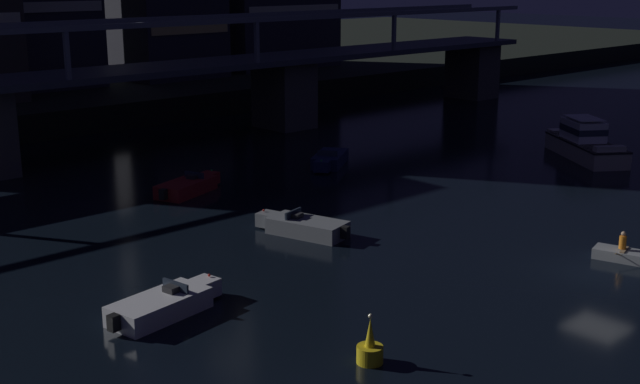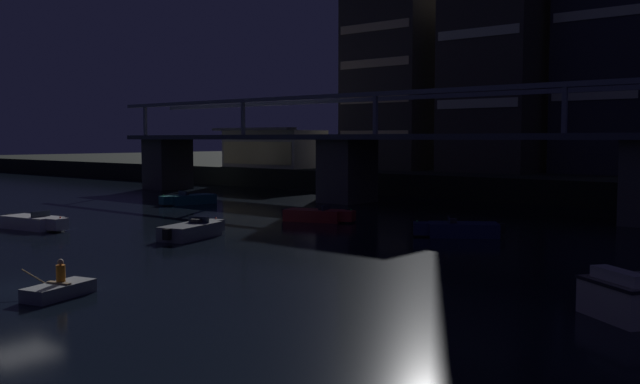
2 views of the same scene
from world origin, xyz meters
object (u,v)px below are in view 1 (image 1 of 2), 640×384
speedboat_near_right (188,186)px  speedboat_far_center (329,160)px  speedboat_mid_left (304,226)px  channel_buoy (370,350)px  river_bridge (151,92)px  speedboat_mid_right (164,305)px  cabin_cruiser_near_left (584,143)px  dinghy_with_paddler (624,255)px

speedboat_near_right → speedboat_far_center: (11.11, -0.37, 0.00)m
speedboat_near_right → speedboat_mid_left: bearing=-91.5°
speedboat_far_center → channel_buoy: channel_buoy is taller
river_bridge → speedboat_mid_right: river_bridge is taller
speedboat_near_right → speedboat_mid_left: 10.60m
speedboat_mid_right → speedboat_far_center: same height
speedboat_near_right → channel_buoy: size_ratio=2.90×
speedboat_mid_left → speedboat_near_right: bearing=88.5°
speedboat_near_right → speedboat_far_center: same height
speedboat_mid_right → channel_buoy: (2.87, -8.10, 0.06)m
speedboat_mid_right → river_bridge: bearing=59.1°
river_bridge → speedboat_far_center: (5.66, -13.07, -3.76)m
cabin_cruiser_near_left → speedboat_mid_left: cabin_cruiser_near_left is taller
river_bridge → speedboat_far_center: bearing=-66.6°
cabin_cruiser_near_left → dinghy_with_paddler: (-18.32, -12.70, -0.77)m
speedboat_near_right → river_bridge: bearing=66.8°
speedboat_mid_left → cabin_cruiser_near_left: bearing=-0.0°
river_bridge → speedboat_mid_right: (-16.29, -27.20, -3.76)m
cabin_cruiser_near_left → speedboat_near_right: 28.21m
speedboat_mid_right → channel_buoy: channel_buoy is taller
river_bridge → dinghy_with_paddler: (2.37, -36.01, -3.90)m
speedboat_mid_right → speedboat_mid_left: bearing=20.2°
speedboat_mid_right → channel_buoy: bearing=-70.5°
cabin_cruiser_near_left → speedboat_far_center: size_ratio=1.83×
speedboat_near_right → speedboat_mid_right: 18.10m
river_bridge → speedboat_mid_right: size_ratio=15.82×
speedboat_mid_right → speedboat_near_right: bearing=53.2°
channel_buoy → speedboat_near_right: bearing=70.6°
channel_buoy → speedboat_mid_left: bearing=57.3°
cabin_cruiser_near_left → dinghy_with_paddler: bearing=-145.3°
speedboat_far_center → channel_buoy: size_ratio=2.70×
cabin_cruiser_near_left → speedboat_far_center: bearing=145.7°
cabin_cruiser_near_left → dinghy_with_paddler: 22.30m
speedboat_mid_left → dinghy_with_paddler: 15.06m
channel_buoy → dinghy_with_paddler: size_ratio=0.63×
river_bridge → speedboat_far_center: river_bridge is taller
speedboat_mid_left → river_bridge: bearing=76.2°
speedboat_far_center → river_bridge: bearing=113.4°
dinghy_with_paddler → cabin_cruiser_near_left: bearing=34.7°
speedboat_near_right → dinghy_with_paddler: size_ratio=1.83×
cabin_cruiser_near_left → speedboat_mid_left: 26.42m
speedboat_mid_left → speedboat_far_center: 15.31m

